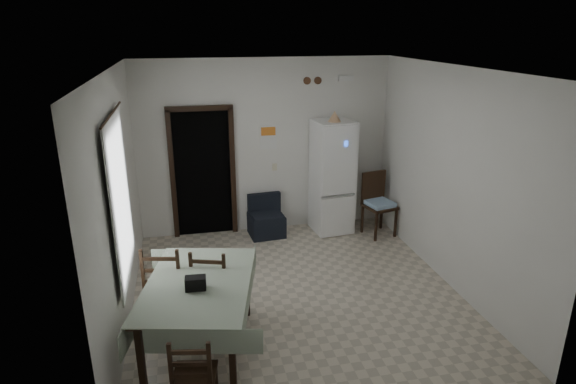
# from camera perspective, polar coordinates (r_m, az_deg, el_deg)

# --- Properties ---
(ground) EXTENTS (4.50, 4.50, 0.00)m
(ground) POSITION_cam_1_polar(r_m,az_deg,el_deg) (6.54, 0.97, -11.84)
(ground) COLOR #C2B59E
(ground) RESTS_ON ground
(ceiling) EXTENTS (4.20, 4.50, 0.02)m
(ceiling) POSITION_cam_1_polar(r_m,az_deg,el_deg) (5.63, 1.13, 14.41)
(ceiling) COLOR white
(ceiling) RESTS_ON ground
(wall_back) EXTENTS (4.20, 0.02, 2.90)m
(wall_back) POSITION_cam_1_polar(r_m,az_deg,el_deg) (8.04, -2.70, 5.33)
(wall_back) COLOR silver
(wall_back) RESTS_ON ground
(wall_front) EXTENTS (4.20, 0.02, 2.90)m
(wall_front) POSITION_cam_1_polar(r_m,az_deg,el_deg) (3.95, 8.76, -10.03)
(wall_front) COLOR silver
(wall_front) RESTS_ON ground
(wall_left) EXTENTS (0.02, 4.50, 2.90)m
(wall_left) POSITION_cam_1_polar(r_m,az_deg,el_deg) (5.83, -19.47, -1.16)
(wall_left) COLOR silver
(wall_left) RESTS_ON ground
(wall_right) EXTENTS (0.02, 4.50, 2.90)m
(wall_right) POSITION_cam_1_polar(r_m,az_deg,el_deg) (6.71, 18.77, 1.51)
(wall_right) COLOR silver
(wall_right) RESTS_ON ground
(doorway) EXTENTS (1.06, 0.52, 2.22)m
(doorway) POSITION_cam_1_polar(r_m,az_deg,el_deg) (8.24, -10.12, 2.57)
(doorway) COLOR black
(doorway) RESTS_ON ground
(window_recess) EXTENTS (0.10, 1.20, 1.60)m
(window_recess) POSITION_cam_1_polar(r_m,az_deg,el_deg) (5.62, -20.30, -0.93)
(window_recess) COLOR silver
(window_recess) RESTS_ON ground
(curtain) EXTENTS (0.02, 1.45, 1.85)m
(curtain) POSITION_cam_1_polar(r_m,az_deg,el_deg) (5.60, -19.19, -0.85)
(curtain) COLOR silver
(curtain) RESTS_ON ground
(curtain_rod) EXTENTS (0.02, 1.60, 0.02)m
(curtain_rod) POSITION_cam_1_polar(r_m,az_deg,el_deg) (5.37, -20.18, 8.73)
(curtain_rod) COLOR black
(curtain_rod) RESTS_ON ground
(calendar) EXTENTS (0.28, 0.02, 0.40)m
(calendar) POSITION_cam_1_polar(r_m,az_deg,el_deg) (8.00, -2.35, 6.51)
(calendar) COLOR white
(calendar) RESTS_ON ground
(calendar_image) EXTENTS (0.24, 0.01, 0.14)m
(calendar_image) POSITION_cam_1_polar(r_m,az_deg,el_deg) (7.97, -2.35, 7.21)
(calendar_image) COLOR orange
(calendar_image) RESTS_ON ground
(light_switch) EXTENTS (0.08, 0.02, 0.12)m
(light_switch) POSITION_cam_1_polar(r_m,az_deg,el_deg) (8.15, -1.61, 2.98)
(light_switch) COLOR beige
(light_switch) RESTS_ON ground
(vent_left) EXTENTS (0.12, 0.03, 0.12)m
(vent_left) POSITION_cam_1_polar(r_m,az_deg,el_deg) (7.99, 2.28, 13.04)
(vent_left) COLOR #553422
(vent_left) RESTS_ON ground
(vent_right) EXTENTS (0.12, 0.03, 0.12)m
(vent_right) POSITION_cam_1_polar(r_m,az_deg,el_deg) (8.04, 3.55, 13.06)
(vent_right) COLOR #553422
(vent_right) RESTS_ON ground
(emergency_light) EXTENTS (0.25, 0.07, 0.09)m
(emergency_light) POSITION_cam_1_polar(r_m,az_deg,el_deg) (8.15, 6.87, 13.25)
(emergency_light) COLOR white
(emergency_light) RESTS_ON ground
(fridge) EXTENTS (0.68, 0.68, 1.91)m
(fridge) POSITION_cam_1_polar(r_m,az_deg,el_deg) (8.12, 5.28, 1.79)
(fridge) COLOR white
(fridge) RESTS_ON ground
(tan_cone) EXTENTS (0.23, 0.23, 0.17)m
(tan_cone) POSITION_cam_1_polar(r_m,az_deg,el_deg) (7.79, 5.54, 8.92)
(tan_cone) COLOR tan
(tan_cone) RESTS_ON fridge
(navy_seat) EXTENTS (0.61, 0.59, 0.68)m
(navy_seat) POSITION_cam_1_polar(r_m,az_deg,el_deg) (8.07, -2.59, -2.90)
(navy_seat) COLOR black
(navy_seat) RESTS_ON ground
(corner_chair) EXTENTS (0.56, 0.56, 1.07)m
(corner_chair) POSITION_cam_1_polar(r_m,az_deg,el_deg) (8.16, 10.83, -1.53)
(corner_chair) COLOR black
(corner_chair) RESTS_ON ground
(dining_table) EXTENTS (1.40, 1.82, 0.85)m
(dining_table) POSITION_cam_1_polar(r_m,az_deg,el_deg) (5.36, -10.31, -14.43)
(dining_table) COLOR #9BAB92
(dining_table) RESTS_ON ground
(black_bag) EXTENTS (0.21, 0.14, 0.13)m
(black_bag) POSITION_cam_1_polar(r_m,az_deg,el_deg) (5.00, -10.90, -10.56)
(black_bag) COLOR black
(black_bag) RESTS_ON dining_table
(dining_chair_far_left) EXTENTS (0.55, 0.55, 1.07)m
(dining_chair_far_left) POSITION_cam_1_polar(r_m,az_deg,el_deg) (5.82, -14.14, -10.57)
(dining_chair_far_left) COLOR black
(dining_chair_far_left) RESTS_ON ground
(dining_chair_far_right) EXTENTS (0.55, 0.55, 1.02)m
(dining_chair_far_right) POSITION_cam_1_polar(r_m,az_deg,el_deg) (5.74, -8.86, -10.92)
(dining_chair_far_right) COLOR black
(dining_chair_far_right) RESTS_ON ground
(dining_chair_near_head) EXTENTS (0.44, 0.44, 0.88)m
(dining_chair_near_head) POSITION_cam_1_polar(r_m,az_deg,el_deg) (4.63, -11.02, -20.37)
(dining_chair_near_head) COLOR black
(dining_chair_near_head) RESTS_ON ground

